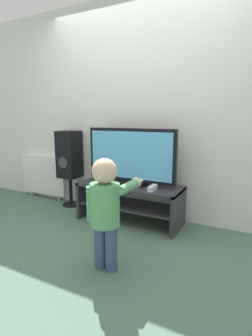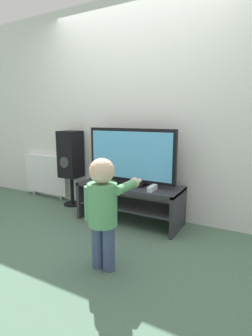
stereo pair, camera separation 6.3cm
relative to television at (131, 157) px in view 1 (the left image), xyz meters
name	(u,v)px [view 1 (the left image)]	position (x,y,z in m)	size (l,w,h in m)	color
ground_plane	(120,228)	(0.00, -0.26, -0.76)	(16.00, 16.00, 0.00)	#4C6B56
wall_back	(142,110)	(0.00, 0.30, 0.54)	(10.00, 0.06, 2.60)	silver
tv_stand	(130,197)	(0.00, -0.02, -0.46)	(1.21, 0.48, 0.45)	#2D2D33
television	(131,157)	(0.00, 0.00, 0.00)	(1.07, 0.20, 0.64)	black
game_console	(153,188)	(0.33, -0.13, -0.29)	(0.05, 0.17, 0.06)	white
remote_primary	(101,183)	(-0.30, -0.17, -0.31)	(0.10, 0.13, 0.03)	white
remote_secondary	(113,183)	(-0.18, -0.10, -0.31)	(0.07, 0.13, 0.03)	white
child	(106,205)	(0.28, -0.98, -0.23)	(0.35, 0.51, 0.91)	#3F4C72
speaker_tower	(69,157)	(-0.99, 0.12, -0.08)	(0.27, 0.27, 1.03)	black
radiator	(44,175)	(-1.58, 0.23, -0.41)	(0.80, 0.08, 0.65)	white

